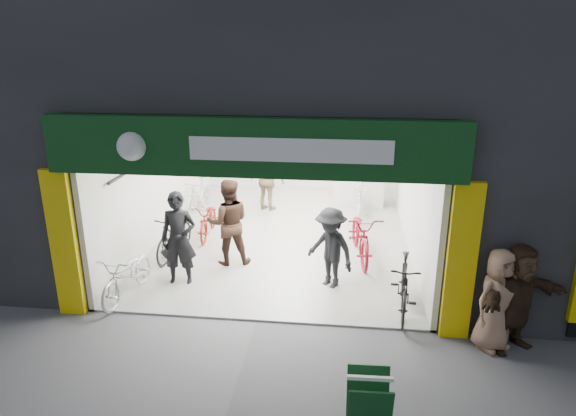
% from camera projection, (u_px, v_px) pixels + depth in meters
% --- Properties ---
extents(ground, '(60.00, 60.00, 0.00)m').
position_uv_depth(ground, '(256.00, 322.00, 8.75)').
color(ground, '#56565B').
rests_on(ground, ground).
extents(building, '(17.00, 10.27, 8.00)m').
position_uv_depth(building, '(328.00, 50.00, 11.96)').
color(building, '#232326').
rests_on(building, ground).
extents(bike_left_front, '(0.78, 1.78, 0.90)m').
position_uv_depth(bike_left_front, '(128.00, 275.00, 9.44)').
color(bike_left_front, silver).
rests_on(bike_left_front, ground).
extents(bike_left_midfront, '(0.69, 1.76, 1.03)m').
position_uv_depth(bike_left_midfront, '(174.00, 235.00, 11.14)').
color(bike_left_midfront, black).
rests_on(bike_left_midfront, ground).
extents(bike_left_midback, '(0.67, 1.68, 0.86)m').
position_uv_depth(bike_left_midback, '(209.00, 219.00, 12.33)').
color(bike_left_midback, maroon).
rests_on(bike_left_midback, ground).
extents(bike_left_back, '(0.65, 1.70, 0.99)m').
position_uv_depth(bike_left_back, '(199.00, 196.00, 13.88)').
color(bike_left_back, '#BBBBC0').
rests_on(bike_left_back, ground).
extents(bike_right_front, '(0.64, 1.74, 1.03)m').
position_uv_depth(bike_right_front, '(404.00, 286.00, 8.88)').
color(bike_right_front, black).
rests_on(bike_right_front, ground).
extents(bike_right_mid, '(0.98, 2.14, 1.08)m').
position_uv_depth(bike_right_mid, '(361.00, 235.00, 11.07)').
color(bike_right_mid, maroon).
rests_on(bike_right_mid, ground).
extents(bike_right_back, '(0.53, 1.66, 0.99)m').
position_uv_depth(bike_right_back, '(360.00, 202.00, 13.42)').
color(bike_right_back, silver).
rests_on(bike_right_back, ground).
extents(customer_a, '(0.72, 0.50, 1.87)m').
position_uv_depth(customer_a, '(179.00, 239.00, 9.80)').
color(customer_a, black).
rests_on(customer_a, ground).
extents(customer_b, '(1.06, 0.92, 1.87)m').
position_uv_depth(customer_b, '(228.00, 223.00, 10.67)').
color(customer_b, '#362218').
rests_on(customer_b, ground).
extents(customer_c, '(1.19, 1.12, 1.62)m').
position_uv_depth(customer_c, '(330.00, 249.00, 9.69)').
color(customer_c, black).
rests_on(customer_c, ground).
extents(customer_d, '(1.12, 0.77, 1.76)m').
position_uv_depth(customer_d, '(267.00, 180.00, 13.96)').
color(customer_d, '#8F7953').
rests_on(customer_d, ground).
extents(pedestrian_near, '(0.96, 0.88, 1.65)m').
position_uv_depth(pedestrian_near, '(497.00, 300.00, 7.79)').
color(pedestrian_near, '#987158').
rests_on(pedestrian_near, ground).
extents(pedestrian_far, '(1.65, 1.26, 1.74)m').
position_uv_depth(pedestrian_far, '(517.00, 298.00, 7.75)').
color(pedestrian_far, '#362518').
rests_on(pedestrian_far, ground).
extents(sandwich_board, '(0.55, 0.55, 0.81)m').
position_uv_depth(sandwich_board, '(369.00, 404.00, 6.15)').
color(sandwich_board, '#0F3D19').
rests_on(sandwich_board, ground).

